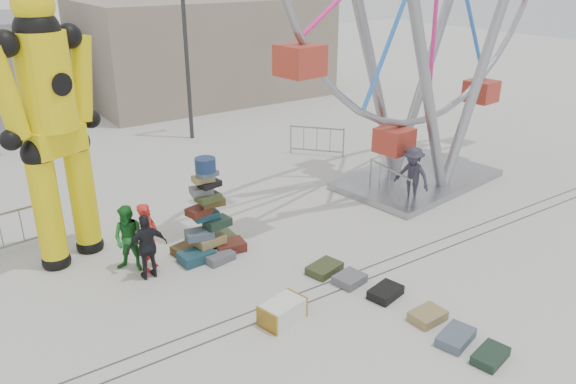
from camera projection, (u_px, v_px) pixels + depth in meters
ground at (330, 314)px, 11.61m from camera, size 90.00×90.00×0.00m
track_line_near at (313, 301)px, 12.07m from camera, size 40.00×0.04×0.01m
track_line_far at (302, 292)px, 12.38m from camera, size 40.00×0.04×0.01m
building_right at (201, 48)px, 29.57m from camera, size 12.00×8.00×5.00m
lamp_post_right at (187, 25)px, 21.43m from camera, size 1.41×0.25×8.00m
suitcase_tower at (208, 227)px, 13.79m from camera, size 1.76×1.57×2.52m
crash_test_dummy at (52, 120)px, 12.52m from camera, size 2.57×1.40×6.58m
steamer_trunk at (282, 312)px, 11.33m from camera, size 1.04×0.74×0.44m
row_case_0 at (324, 268)px, 13.15m from camera, size 0.93×0.73×0.19m
row_case_1 at (350, 279)px, 12.70m from camera, size 0.75×0.67×0.20m
row_case_2 at (386, 292)px, 12.19m from camera, size 0.85×0.67×0.20m
row_case_3 at (428, 316)px, 11.39m from camera, size 0.73×0.55×0.20m
row_case_4 at (456, 337)px, 10.75m from camera, size 0.93×0.71×0.20m
row_case_5 at (490, 356)px, 10.26m from camera, size 0.84×0.61×0.18m
barricade_dummy_c at (22, 228)px, 14.11m from camera, size 2.00×0.36×1.10m
barricade_wheel_front at (389, 185)px, 16.77m from camera, size 0.37×2.00×1.10m
barricade_wheel_back at (317, 141)px, 20.87m from camera, size 1.41×1.56×1.10m
pedestrian_red at (148, 237)px, 13.02m from camera, size 0.72×0.71×1.68m
pedestrian_green at (130, 239)px, 12.99m from camera, size 0.99×0.99×1.62m
pedestrian_black at (148, 247)px, 12.68m from camera, size 0.94×0.42×1.58m
pedestrian_grey at (412, 176)px, 16.55m from camera, size 0.88×1.26×1.78m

